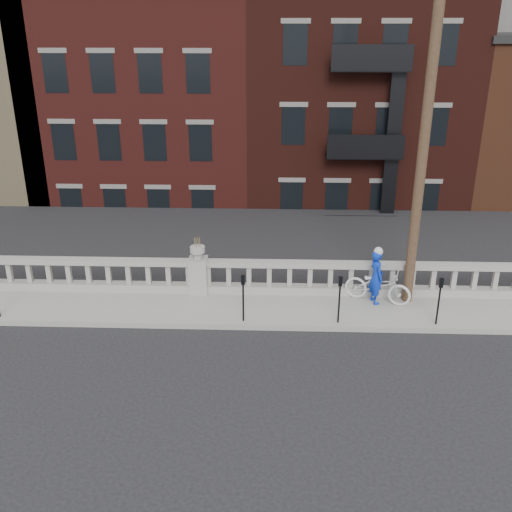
{
  "coord_description": "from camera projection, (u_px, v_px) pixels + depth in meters",
  "views": [
    {
      "loc": [
        2.29,
        -11.66,
        7.67
      ],
      "look_at": [
        1.76,
        3.2,
        1.65
      ],
      "focal_mm": 40.0,
      "sensor_mm": 36.0,
      "label": 1
    }
  ],
  "objects": [
    {
      "name": "lower_level",
      "position": [
        248.0,
        116.0,
        34.09
      ],
      "size": [
        80.0,
        44.0,
        20.8
      ],
      "color": "#605E59",
      "rests_on": "ground"
    },
    {
      "name": "cyclist",
      "position": [
        376.0,
        277.0,
        16.4
      ],
      "size": [
        0.53,
        0.67,
        1.61
      ],
      "primitive_type": "imported",
      "rotation": [
        0.0,
        0.0,
        1.84
      ],
      "color": "#0D2FC5",
      "rests_on": "sidewalk"
    },
    {
      "name": "bicycle",
      "position": [
        378.0,
        286.0,
        16.56
      ],
      "size": [
        2.04,
        1.34,
        1.01
      ],
      "primitive_type": "imported",
      "rotation": [
        0.0,
        0.0,
        1.19
      ],
      "color": "silver",
      "rests_on": "sidewalk"
    },
    {
      "name": "planter_pedestal",
      "position": [
        198.0,
        271.0,
        17.1
      ],
      "size": [
        0.55,
        0.55,
        1.76
      ],
      "color": "gray",
      "rests_on": "sidewalk"
    },
    {
      "name": "parking_meter_d",
      "position": [
        340.0,
        294.0,
        15.24
      ],
      "size": [
        0.1,
        0.09,
        1.36
      ],
      "color": "black",
      "rests_on": "sidewalk"
    },
    {
      "name": "utility_pole",
      "position": [
        426.0,
        126.0,
        14.92
      ],
      "size": [
        1.6,
        0.28,
        10.0
      ],
      "color": "#422D1E",
      "rests_on": "sidewalk"
    },
    {
      "name": "sidewalk",
      "position": [
        195.0,
        308.0,
        16.51
      ],
      "size": [
        32.0,
        2.2,
        0.15
      ],
      "primitive_type": "cube",
      "color": "gray",
      "rests_on": "ground"
    },
    {
      "name": "parking_meter_e",
      "position": [
        439.0,
        296.0,
        15.15
      ],
      "size": [
        0.1,
        0.09,
        1.36
      ],
      "color": "black",
      "rests_on": "sidewalk"
    },
    {
      "name": "balustrade",
      "position": [
        199.0,
        277.0,
        17.17
      ],
      "size": [
        28.0,
        0.34,
        1.03
      ],
      "color": "gray",
      "rests_on": "sidewalk"
    },
    {
      "name": "ground",
      "position": [
        179.0,
        368.0,
        13.75
      ],
      "size": [
        120.0,
        120.0,
        0.0
      ],
      "primitive_type": "plane",
      "color": "black",
      "rests_on": "ground"
    },
    {
      "name": "parking_meter_c",
      "position": [
        243.0,
        293.0,
        15.32
      ],
      "size": [
        0.1,
        0.09,
        1.36
      ],
      "color": "black",
      "rests_on": "sidewalk"
    }
  ]
}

